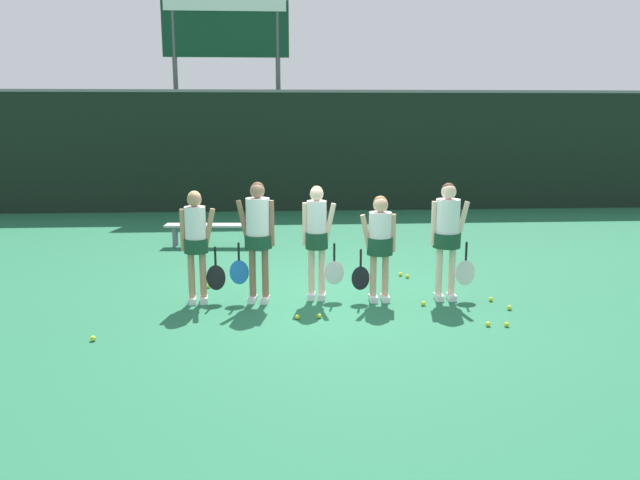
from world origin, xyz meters
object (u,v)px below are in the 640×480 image
at_px(bench_courtside, 216,227).
at_px(tennis_ball_6, 507,324).
at_px(tennis_ball_11, 233,275).
at_px(player_2, 317,234).
at_px(tennis_ball_8, 297,317).
at_px(scoreboard, 226,47).
at_px(player_4, 448,231).
at_px(tennis_ball_0, 423,303).
at_px(tennis_ball_3, 488,324).
at_px(tennis_ball_9, 93,338).
at_px(tennis_ball_7, 509,308).
at_px(tennis_ball_2, 407,276).
at_px(player_3, 379,239).
at_px(player_0, 196,238).
at_px(tennis_ball_5, 208,286).
at_px(tennis_ball_4, 401,274).
at_px(player_1, 258,231).
at_px(tennis_ball_10, 319,316).
at_px(tennis_ball_1, 491,299).

height_order(bench_courtside, tennis_ball_6, bench_courtside).
bearing_deg(tennis_ball_11, player_2, -44.53).
bearing_deg(tennis_ball_8, bench_courtside, 107.66).
height_order(scoreboard, player_4, scoreboard).
xyz_separation_m(tennis_ball_0, tennis_ball_3, (0.65, -0.97, -0.00)).
height_order(scoreboard, player_2, scoreboard).
bearing_deg(tennis_ball_6, tennis_ball_9, -178.00).
height_order(player_2, tennis_ball_7, player_2).
xyz_separation_m(bench_courtside, player_4, (3.87, -4.18, 0.65)).
relative_size(tennis_ball_2, tennis_ball_7, 0.95).
height_order(tennis_ball_3, tennis_ball_6, tennis_ball_3).
relative_size(scoreboard, tennis_ball_6, 92.88).
bearing_deg(bench_courtside, player_3, -51.69).
bearing_deg(player_0, tennis_ball_5, 79.65).
bearing_deg(player_3, player_0, 176.53).
distance_m(tennis_ball_2, tennis_ball_9, 5.31).
distance_m(player_0, tennis_ball_5, 1.23).
bearing_deg(player_2, tennis_ball_4, 47.29).
xyz_separation_m(tennis_ball_5, tennis_ball_8, (1.40, -1.68, -0.00)).
xyz_separation_m(tennis_ball_2, tennis_ball_5, (-3.36, -0.41, 0.00)).
distance_m(tennis_ball_3, tennis_ball_5, 4.47).
bearing_deg(player_2, bench_courtside, 123.78).
xyz_separation_m(tennis_ball_4, tennis_ball_9, (-4.44, -2.91, 0.00)).
bearing_deg(player_2, player_4, 3.01).
bearing_deg(tennis_ball_0, player_3, 154.10).
bearing_deg(player_4, tennis_ball_11, 155.51).
bearing_deg(tennis_ball_3, player_4, 101.02).
relative_size(tennis_ball_0, tennis_ball_6, 1.08).
bearing_deg(tennis_ball_3, player_1, 156.68).
bearing_deg(player_0, tennis_ball_0, -12.75).
bearing_deg(tennis_ball_2, player_3, -118.92).
height_order(tennis_ball_2, tennis_ball_11, tennis_ball_11).
relative_size(tennis_ball_2, tennis_ball_8, 1.04).
xyz_separation_m(tennis_ball_4, tennis_ball_5, (-3.27, -0.56, 0.00)).
bearing_deg(player_2, tennis_ball_8, -100.65).
bearing_deg(player_0, tennis_ball_4, 15.88).
bearing_deg(tennis_ball_3, tennis_ball_10, 167.64).
relative_size(tennis_ball_8, tennis_ball_11, 0.93).
height_order(player_3, tennis_ball_11, player_3).
xyz_separation_m(player_1, tennis_ball_2, (2.52, 1.22, -1.05)).
bearing_deg(tennis_ball_5, tennis_ball_3, -28.60).
bearing_deg(player_3, tennis_ball_2, 59.60).
xyz_separation_m(tennis_ball_6, tennis_ball_10, (-2.47, 0.52, 0.00)).
xyz_separation_m(tennis_ball_2, tennis_ball_9, (-4.53, -2.77, 0.00)).
bearing_deg(tennis_ball_11, tennis_ball_3, -38.12).
height_order(player_3, tennis_ball_1, player_3).
bearing_deg(tennis_ball_1, tennis_ball_11, 157.01).
height_order(scoreboard, tennis_ball_5, scoreboard).
xyz_separation_m(tennis_ball_3, tennis_ball_10, (-2.22, 0.49, -0.00)).
distance_m(player_0, tennis_ball_11, 1.78).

